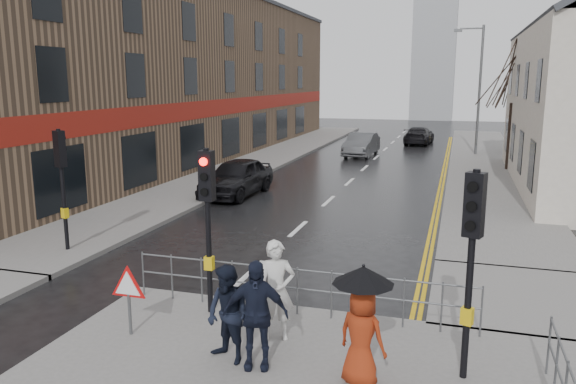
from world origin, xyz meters
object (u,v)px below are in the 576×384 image
Objects in this scene: pedestrian_a at (276,290)px; pedestrian_b at (228,314)px; pedestrian_with_umbrella at (362,319)px; car_parked at (237,177)px; car_mid at (361,144)px; pedestrian_d at (255,314)px.

pedestrian_a is 1.17m from pedestrian_b.
pedestrian_with_umbrella is at bearing 23.14° from pedestrian_b.
car_mid is (2.96, 13.96, -0.04)m from car_parked.
car_mid is at bearing 74.30° from pedestrian_a.
car_mid is at bearing 82.19° from pedestrian_d.
pedestrian_with_umbrella is at bearing -54.54° from pedestrian_a.
car_parked is at bearing 99.46° from pedestrian_d.
pedestrian_a is at bearing 147.45° from pedestrian_with_umbrella.
pedestrian_d is at bearing -63.37° from car_parked.
pedestrian_a is 0.42× the size of car_mid.
car_parked is (-7.65, 13.69, -0.44)m from pedestrian_with_umbrella.
pedestrian_b is 0.91× the size of pedestrian_d.
pedestrian_with_umbrella is (2.27, -0.08, 0.25)m from pedestrian_b.
pedestrian_with_umbrella is 1.78m from pedestrian_d.
pedestrian_with_umbrella is 15.68m from car_parked.
pedestrian_a is 0.96× the size of pedestrian_with_umbrella.
car_mid is at bearing 99.62° from pedestrian_with_umbrella.
pedestrian_d is at bearing 20.92° from pedestrian_b.
pedestrian_b is at bearing -137.84° from pedestrian_a.
car_parked is (-5.88, 12.56, -0.29)m from pedestrian_a.
pedestrian_a is at bearing 89.18° from pedestrian_b.
pedestrian_b is 0.37× the size of car_parked.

